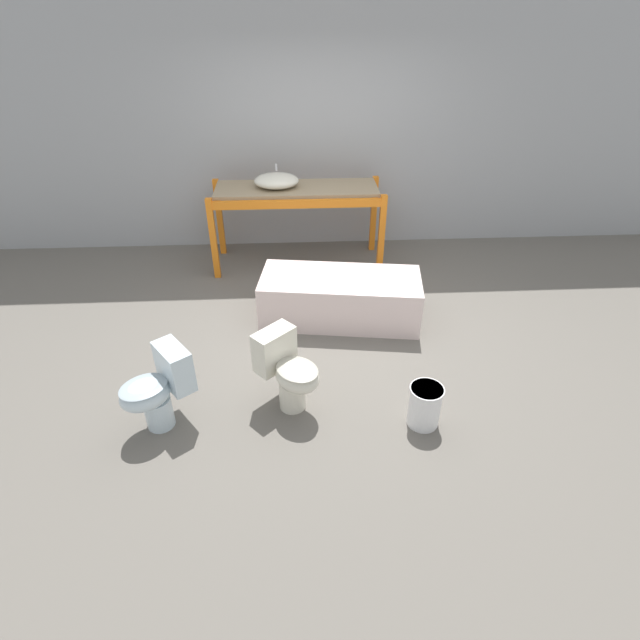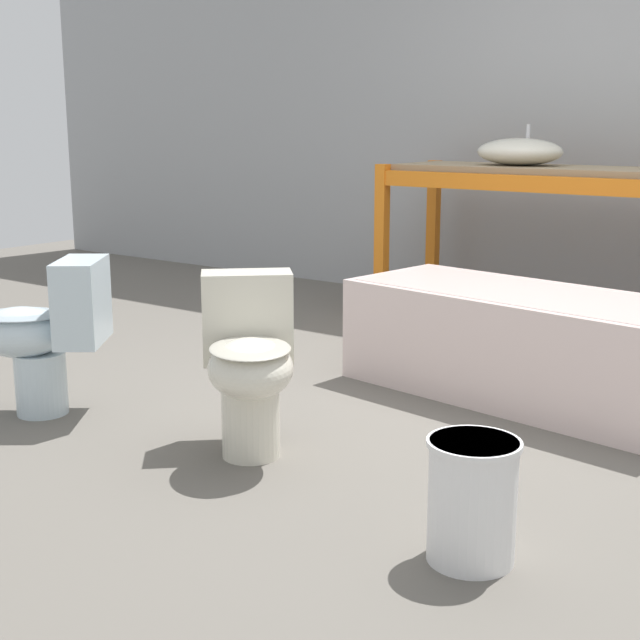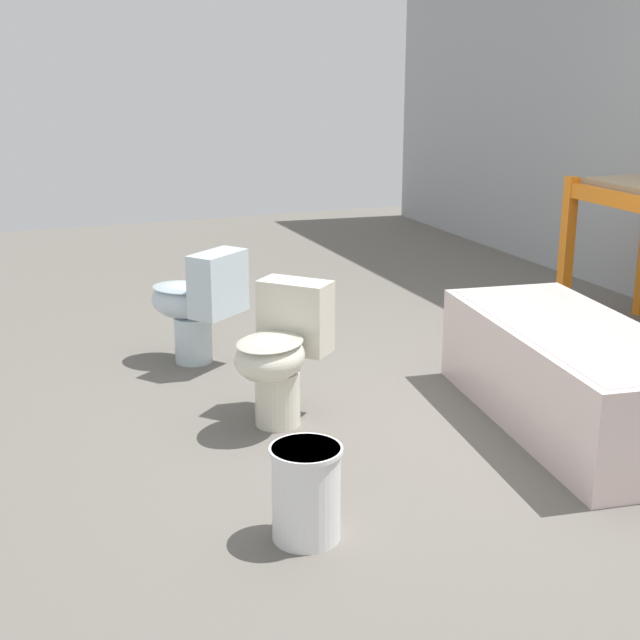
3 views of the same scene
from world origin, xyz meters
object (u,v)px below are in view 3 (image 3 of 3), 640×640
object	(u,v)px
toilet_near	(280,351)
bucket_white	(306,491)
toilet_far	(197,302)
bathtub_main	(572,369)

from	to	relation	value
toilet_near	bucket_white	size ratio (longest dim) A/B	1.85
bucket_white	toilet_far	bearing A→B (deg)	176.78
bathtub_main	toilet_near	world-z (taller)	toilet_near
bucket_white	bathtub_main	bearing A→B (deg)	108.83
bathtub_main	toilet_far	distance (m)	2.09
bathtub_main	bucket_white	bearing A→B (deg)	-63.27
bathtub_main	bucket_white	size ratio (longest dim) A/B	4.69
bathtub_main	bucket_white	xyz separation A→B (m)	(0.53, -1.55, -0.09)
toilet_far	bucket_white	xyz separation A→B (m)	(2.05, -0.12, -0.17)
bathtub_main	toilet_far	bearing A→B (deg)	-128.86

